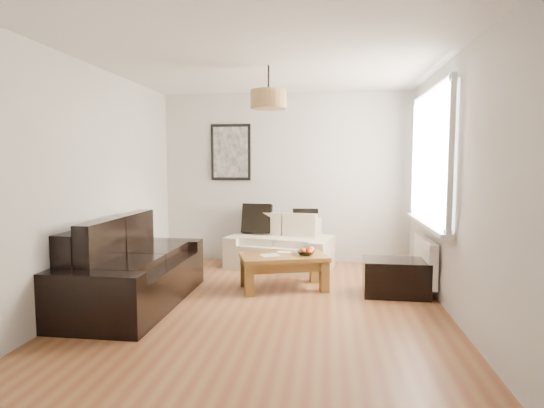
# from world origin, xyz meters

# --- Properties ---
(floor) EXTENTS (4.50, 4.50, 0.00)m
(floor) POSITION_xyz_m (0.00, 0.00, 0.00)
(floor) COLOR brown
(floor) RESTS_ON ground
(ceiling) EXTENTS (3.80, 4.50, 0.00)m
(ceiling) POSITION_xyz_m (0.00, 0.00, 2.60)
(ceiling) COLOR white
(ceiling) RESTS_ON floor
(wall_back) EXTENTS (3.80, 0.04, 2.60)m
(wall_back) POSITION_xyz_m (0.00, 2.25, 1.30)
(wall_back) COLOR silver
(wall_back) RESTS_ON floor
(wall_front) EXTENTS (3.80, 0.04, 2.60)m
(wall_front) POSITION_xyz_m (0.00, -2.25, 1.30)
(wall_front) COLOR silver
(wall_front) RESTS_ON floor
(wall_left) EXTENTS (0.04, 4.50, 2.60)m
(wall_left) POSITION_xyz_m (-1.90, 0.00, 1.30)
(wall_left) COLOR silver
(wall_left) RESTS_ON floor
(wall_right) EXTENTS (0.04, 4.50, 2.60)m
(wall_right) POSITION_xyz_m (1.90, 0.00, 1.30)
(wall_right) COLOR silver
(wall_right) RESTS_ON floor
(window_bay) EXTENTS (0.14, 1.90, 1.60)m
(window_bay) POSITION_xyz_m (1.86, 0.80, 1.60)
(window_bay) COLOR white
(window_bay) RESTS_ON wall_right
(radiator) EXTENTS (0.10, 0.90, 0.52)m
(radiator) POSITION_xyz_m (1.82, 0.80, 0.38)
(radiator) COLOR white
(radiator) RESTS_ON wall_right
(poster) EXTENTS (0.62, 0.04, 0.87)m
(poster) POSITION_xyz_m (-0.85, 2.22, 1.70)
(poster) COLOR black
(poster) RESTS_ON wall_back
(pendant_shade) EXTENTS (0.40, 0.40, 0.20)m
(pendant_shade) POSITION_xyz_m (0.00, 0.30, 2.23)
(pendant_shade) COLOR tan
(pendant_shade) RESTS_ON ceiling
(loveseat_cream) EXTENTS (1.61, 1.10, 0.73)m
(loveseat_cream) POSITION_xyz_m (-0.03, 1.78, 0.37)
(loveseat_cream) COLOR beige
(loveseat_cream) RESTS_ON floor
(sofa_leather) EXTENTS (0.99, 2.00, 0.86)m
(sofa_leather) POSITION_xyz_m (-1.43, -0.09, 0.43)
(sofa_leather) COLOR black
(sofa_leather) RESTS_ON floor
(coffee_table) EXTENTS (1.16, 0.85, 0.42)m
(coffee_table) POSITION_xyz_m (0.13, 0.68, 0.21)
(coffee_table) COLOR brown
(coffee_table) RESTS_ON floor
(ottoman) EXTENTS (0.74, 0.48, 0.42)m
(ottoman) POSITION_xyz_m (1.45, 0.59, 0.21)
(ottoman) COLOR black
(ottoman) RESTS_ON floor
(cushion_left) EXTENTS (0.45, 0.17, 0.44)m
(cushion_left) POSITION_xyz_m (-0.40, 1.96, 0.70)
(cushion_left) COLOR black
(cushion_left) RESTS_ON loveseat_cream
(cushion_right) EXTENTS (0.39, 0.15, 0.38)m
(cushion_right) POSITION_xyz_m (0.33, 1.96, 0.67)
(cushion_right) COLOR black
(cushion_right) RESTS_ON loveseat_cream
(fruit_bowl) EXTENTS (0.27, 0.27, 0.05)m
(fruit_bowl) POSITION_xyz_m (0.41, 0.70, 0.45)
(fruit_bowl) COLOR black
(fruit_bowl) RESTS_ON coffee_table
(orange_a) EXTENTS (0.06, 0.06, 0.06)m
(orange_a) POSITION_xyz_m (0.45, 0.70, 0.46)
(orange_a) COLOR #FF5115
(orange_a) RESTS_ON fruit_bowl
(orange_b) EXTENTS (0.12, 0.12, 0.10)m
(orange_b) POSITION_xyz_m (0.46, 0.80, 0.46)
(orange_b) COLOR #EE5414
(orange_b) RESTS_ON fruit_bowl
(orange_c) EXTENTS (0.07, 0.07, 0.06)m
(orange_c) POSITION_xyz_m (0.37, 0.78, 0.46)
(orange_c) COLOR #DE5612
(orange_c) RESTS_ON fruit_bowl
(papers) EXTENTS (0.26, 0.24, 0.01)m
(papers) POSITION_xyz_m (-0.03, 0.63, 0.43)
(papers) COLOR beige
(papers) RESTS_ON coffee_table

